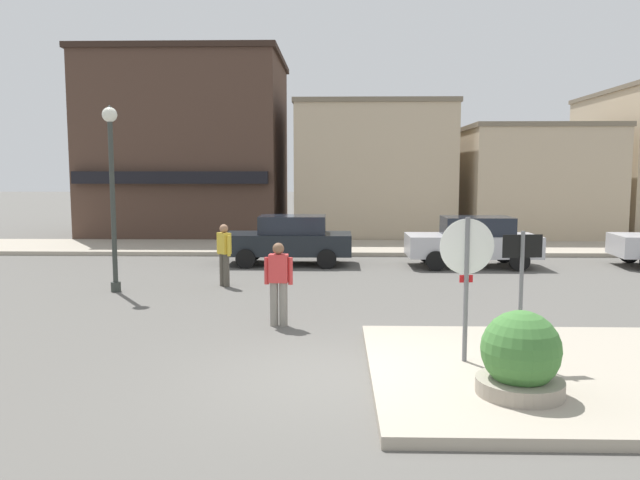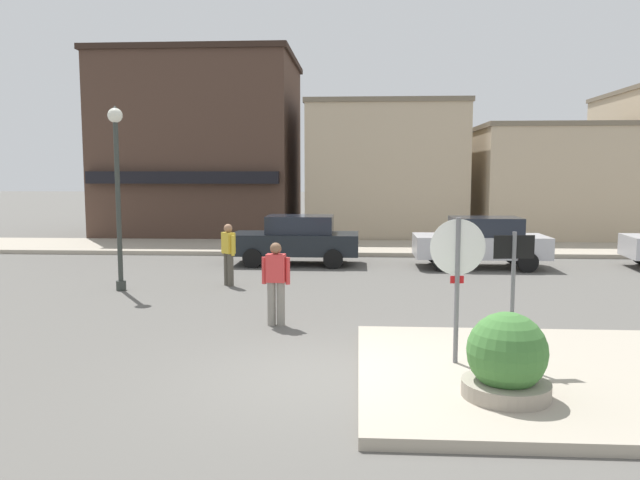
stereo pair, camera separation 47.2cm
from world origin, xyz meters
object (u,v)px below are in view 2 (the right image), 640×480
at_px(stop_sign, 457,271).
at_px(parked_car_nearest, 297,239).
at_px(pedestrian_crossing_near, 228,253).
at_px(one_way_sign, 513,285).
at_px(planter, 507,365).
at_px(lamp_post, 117,171).
at_px(parked_car_second, 481,241).
at_px(pedestrian_crossing_far, 276,281).

height_order(stop_sign, parked_car_nearest, stop_sign).
bearing_deg(pedestrian_crossing_near, one_way_sign, -50.44).
height_order(planter, pedestrian_crossing_near, pedestrian_crossing_near).
relative_size(one_way_sign, lamp_post, 0.46).
bearing_deg(one_way_sign, lamp_post, 143.76).
xyz_separation_m(parked_car_nearest, pedestrian_crossing_near, (-1.39, -3.81, 0.06)).
xyz_separation_m(stop_sign, parked_car_nearest, (-3.40, 10.55, -0.71)).
bearing_deg(parked_car_second, lamp_post, -156.17).
distance_m(planter, parked_car_nearest, 12.53).
bearing_deg(planter, parked_car_nearest, 107.76).
bearing_deg(pedestrian_crossing_far, stop_sign, -41.17).
xyz_separation_m(one_way_sign, parked_car_second, (1.54, 10.25, -0.52)).
height_order(lamp_post, parked_car_nearest, lamp_post).
bearing_deg(parked_car_second, parked_car_nearest, 176.75).
bearing_deg(parked_car_second, one_way_sign, -98.53).
distance_m(pedestrian_crossing_near, pedestrian_crossing_far, 4.47).
bearing_deg(stop_sign, parked_car_second, 77.15).
xyz_separation_m(planter, parked_car_second, (1.92, 11.60, 0.25)).
xyz_separation_m(one_way_sign, lamp_post, (-8.15, 5.98, 1.63)).
height_order(one_way_sign, pedestrian_crossing_near, one_way_sign).
distance_m(stop_sign, pedestrian_crossing_near, 8.29).
bearing_deg(pedestrian_crossing_near, planter, -57.29).
bearing_deg(parked_car_nearest, pedestrian_crossing_far, -87.18).
relative_size(stop_sign, pedestrian_crossing_far, 1.43).
bearing_deg(one_way_sign, pedestrian_crossing_near, 129.56).
distance_m(lamp_post, parked_car_nearest, 6.44).
xyz_separation_m(stop_sign, one_way_sign, (0.80, -0.03, -0.19)).
xyz_separation_m(planter, lamp_post, (-7.77, 7.32, 2.40)).
relative_size(stop_sign, planter, 1.88).
bearing_deg(parked_car_nearest, stop_sign, -72.12).
relative_size(planter, parked_car_nearest, 0.31).
bearing_deg(pedestrian_crossing_far, planter, -49.49).
distance_m(planter, parked_car_second, 11.76).
xyz_separation_m(planter, pedestrian_crossing_near, (-5.21, 8.12, 0.31)).
height_order(parked_car_second, pedestrian_crossing_far, pedestrian_crossing_far).
bearing_deg(pedestrian_crossing_far, pedestrian_crossing_near, 113.48).
xyz_separation_m(lamp_post, pedestrian_crossing_near, (2.56, 0.79, -2.09)).
bearing_deg(pedestrian_crossing_far, parked_car_second, 54.84).
xyz_separation_m(parked_car_nearest, parked_car_second, (5.74, -0.33, 0.00)).
bearing_deg(stop_sign, pedestrian_crossing_near, 125.44).
distance_m(one_way_sign, lamp_post, 10.24).
xyz_separation_m(one_way_sign, pedestrian_crossing_near, (-5.59, 6.77, -0.46)).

